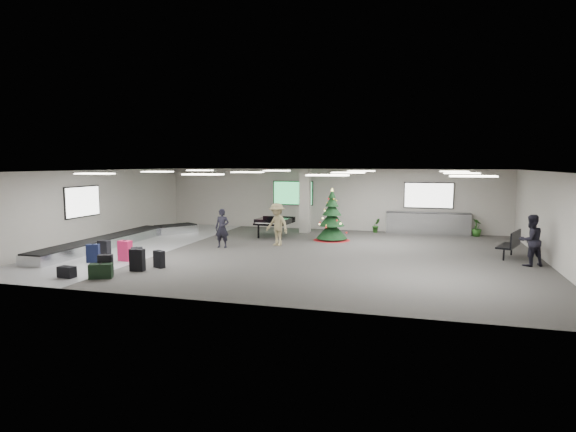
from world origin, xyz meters
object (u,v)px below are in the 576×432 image
(baggage_carousel, at_px, (121,239))
(traveler_bench, at_px, (531,240))
(traveler_a, at_px, (222,228))
(potted_plant_right, at_px, (477,228))
(traveler_b, at_px, (277,224))
(christmas_tree, at_px, (332,222))
(service_counter, at_px, (428,223))
(pink_suitcase, at_px, (125,251))
(potted_plant_left, at_px, (376,225))
(grand_piano, at_px, (274,221))
(bench, at_px, (511,243))

(baggage_carousel, relative_size, traveler_bench, 5.50)
(traveler_a, xyz_separation_m, potted_plant_right, (10.51, 6.16, -0.39))
(traveler_a, xyz_separation_m, traveler_b, (2.04, 1.10, 0.10))
(christmas_tree, height_order, traveler_bench, christmas_tree)
(christmas_tree, xyz_separation_m, traveler_bench, (7.52, -3.65, 0.06))
(service_counter, height_order, christmas_tree, christmas_tree)
(service_counter, xyz_separation_m, pink_suitcase, (-10.51, -9.82, -0.18))
(traveler_a, distance_m, potted_plant_right, 12.19)
(service_counter, distance_m, pink_suitcase, 14.38)
(christmas_tree, relative_size, potted_plant_right, 2.82)
(baggage_carousel, xyz_separation_m, traveler_b, (6.62, 1.53, 0.69))
(baggage_carousel, height_order, potted_plant_left, potted_plant_left)
(grand_piano, relative_size, traveler_bench, 1.10)
(service_counter, xyz_separation_m, potted_plant_right, (2.25, -0.15, -0.12))
(potted_plant_left, bearing_deg, baggage_carousel, -147.49)
(pink_suitcase, bearing_deg, service_counter, 50.03)
(christmas_tree, relative_size, potted_plant_left, 3.30)
(service_counter, xyz_separation_m, traveler_a, (-8.26, -6.31, 0.26))
(grand_piano, height_order, traveler_b, traveler_b)
(service_counter, distance_m, grand_piano, 7.64)
(service_counter, relative_size, traveler_a, 2.50)
(potted_plant_left, bearing_deg, service_counter, 3.42)
(service_counter, relative_size, bench, 2.39)
(pink_suitcase, bearing_deg, potted_plant_right, 44.13)
(service_counter, relative_size, potted_plant_left, 5.57)
(traveler_b, bearing_deg, traveler_a, -124.98)
(traveler_bench, xyz_separation_m, potted_plant_left, (-5.80, 6.67, -0.52))
(potted_plant_right, bearing_deg, potted_plant_left, 180.00)
(service_counter, xyz_separation_m, christmas_tree, (-4.23, -3.17, 0.27))
(traveler_b, xyz_separation_m, traveler_bench, (9.51, -1.62, -0.02))
(traveler_a, bearing_deg, bench, 1.89)
(baggage_carousel, height_order, service_counter, service_counter)
(baggage_carousel, bearing_deg, traveler_b, 13.00)
(grand_piano, distance_m, potted_plant_right, 9.71)
(baggage_carousel, xyz_separation_m, christmas_tree, (8.61, 3.56, 0.61))
(traveler_b, bearing_deg, christmas_tree, 72.37)
(service_counter, distance_m, traveler_b, 8.12)
(baggage_carousel, xyz_separation_m, grand_piano, (5.80, 3.76, 0.54))
(potted_plant_right, bearing_deg, traveler_bench, -81.13)
(pink_suitcase, distance_m, potted_plant_right, 16.01)
(traveler_b, bearing_deg, baggage_carousel, -140.33)
(service_counter, height_order, pink_suitcase, service_counter)
(traveler_bench, bearing_deg, bench, -101.11)
(bench, bearing_deg, service_counter, 138.64)
(traveler_a, bearing_deg, potted_plant_left, 44.54)
(baggage_carousel, relative_size, service_counter, 2.40)
(grand_piano, bearing_deg, potted_plant_right, 20.62)
(baggage_carousel, height_order, bench, bench)
(christmas_tree, relative_size, bench, 1.41)
(bench, distance_m, potted_plant_right, 5.36)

